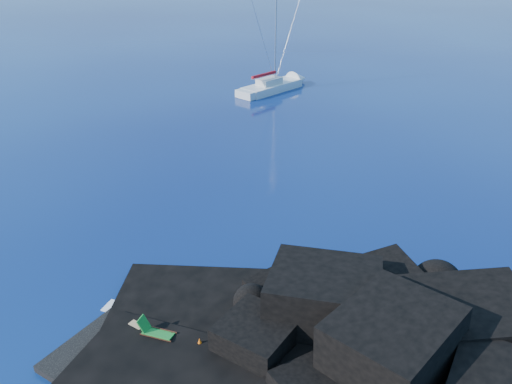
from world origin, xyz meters
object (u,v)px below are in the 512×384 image
sailboat (272,91)px  sunbather (137,326)px  deck_chair (158,330)px  marker_cone (200,343)px

sailboat → sunbather: bearing=-56.4°
deck_chair → marker_cone: deck_chair is taller
marker_cone → sailboat: bearing=109.9°
deck_chair → sunbather: deck_chair is taller
marker_cone → deck_chair: bearing=-170.0°
sailboat → sunbather: 42.96m
sailboat → sunbather: sailboat is taller
deck_chair → sunbather: size_ratio=0.87×
sailboat → deck_chair: size_ratio=8.57×
sailboat → marker_cone: 43.70m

